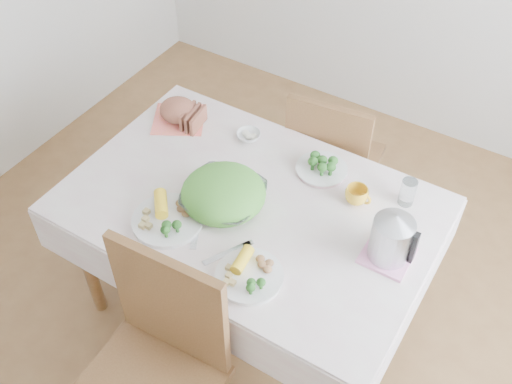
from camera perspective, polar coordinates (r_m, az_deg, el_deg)
The scene contains 17 objects.
floor at distance 3.05m, azimuth -0.53°, elevation -10.89°, with size 3.60×3.60×0.00m, color brown.
dining_table at distance 2.75m, azimuth -0.58°, elevation -6.59°, with size 1.40×0.90×0.75m, color brown.
tablecloth at distance 2.46m, azimuth -0.64°, elevation -1.15°, with size 1.50×1.00×0.01m, color silver.
chair_far at distance 3.11m, azimuth 7.51°, elevation 3.10°, with size 0.42×0.42×0.94m, color brown.
salad_bowl at distance 2.42m, azimuth -3.10°, elevation -0.55°, with size 0.32×0.32×0.08m, color white.
dinner_plate_left at distance 2.40m, azimuth -8.41°, elevation -2.71°, with size 0.29×0.29×0.02m, color white.
dinner_plate_right at distance 2.20m, azimuth -0.64°, elevation -8.02°, with size 0.25×0.25×0.02m, color white.
broccoli_plate at distance 2.60m, azimuth 6.26°, elevation 2.17°, with size 0.22×0.22×0.02m, color beige.
napkin at distance 2.87m, azimuth -7.36°, elevation 6.89°, with size 0.24×0.24×0.00m, color #FC7362.
bread_loaf at distance 2.84m, azimuth -7.46°, elevation 7.77°, with size 0.17×0.16×0.10m, color brown.
fruit_bowl at distance 2.74m, azimuth -0.72°, elevation 5.38°, with size 0.11×0.11×0.03m, color white.
yellow_mug at distance 2.47m, azimuth 9.55°, elevation -0.29°, with size 0.10×0.10×0.07m, color gold.
glass_tumbler at distance 2.49m, azimuth 14.26°, elevation 0.06°, with size 0.06×0.06×0.12m, color white.
pink_tray at distance 2.32m, azimuth 12.38°, elevation -5.90°, with size 0.18×0.18×0.01m, color #F394C5.
electric_kettle at distance 2.23m, azimuth 12.82°, elevation -4.09°, with size 0.15×0.15×0.22m, color #B2B5BA.
fork_left at distance 2.37m, azimuth -5.67°, elevation -3.40°, with size 0.03×0.22×0.00m, color silver.
fork_right at distance 2.28m, azimuth -2.76°, elevation -5.83°, with size 0.02×0.20×0.00m, color silver.
Camera 1 is at (0.91, -1.41, 2.55)m, focal length 42.00 mm.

